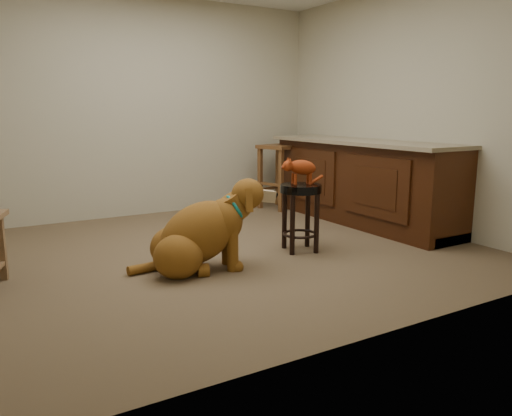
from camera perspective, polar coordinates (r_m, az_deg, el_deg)
floor at (r=4.56m, az=-4.13°, el=-5.00°), size 4.50×4.00×0.01m
room_shell at (r=4.40m, az=-4.44°, el=16.46°), size 4.54×4.04×2.62m
cabinet_run at (r=5.80m, az=11.91°, el=2.69°), size 0.70×2.56×0.94m
padded_stool at (r=4.51m, az=5.11°, el=0.47°), size 0.39×0.39×0.61m
wood_stool at (r=6.52m, az=2.70°, el=3.74°), size 0.55×0.55×0.83m
golden_retriever at (r=3.99m, az=-6.38°, el=-3.05°), size 1.18×0.68×0.78m
tabby_kitten at (r=4.46m, az=5.06°, el=4.55°), size 0.43×0.19×0.27m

